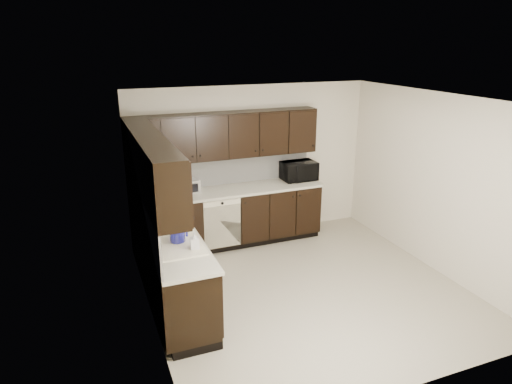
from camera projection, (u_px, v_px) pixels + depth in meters
floor at (305, 289)px, 6.09m from camera, size 4.00×4.00×0.00m
ceiling at (312, 99)px, 5.30m from camera, size 4.00×4.00×0.00m
wall_back at (251, 163)px, 7.46m from camera, size 4.00×0.02×2.50m
wall_left at (146, 223)px, 5.00m from camera, size 0.02×4.00×2.50m
wall_right at (435, 183)px, 6.39m from camera, size 0.02×4.00×2.50m
wall_front at (417, 273)px, 3.93m from camera, size 4.00×0.02×2.50m
lower_cabinets at (209, 240)px, 6.59m from camera, size 3.00×2.80×0.90m
countertop at (207, 207)px, 6.43m from camera, size 3.03×2.83×0.04m
backsplash at (188, 187)px, 6.46m from camera, size 3.00×2.80×0.48m
upper_cabinets at (197, 147)px, 6.21m from camera, size 3.00×2.80×0.70m
dishwasher at (222, 221)px, 6.92m from camera, size 0.58×0.04×0.78m
sink at (177, 249)px, 5.22m from camera, size 0.54×0.82×0.42m
microwave at (299, 171)px, 7.55m from camera, size 0.56×0.38×0.31m
soap_bottle_a at (195, 241)px, 5.04m from camera, size 0.11×0.11×0.21m
soap_bottle_b at (149, 205)px, 6.07m from camera, size 0.12×0.12×0.26m
toaster_oven at (188, 186)px, 6.94m from camera, size 0.35×0.29×0.20m
storage_bin at (162, 207)px, 6.10m from camera, size 0.49×0.37×0.18m
blue_pitcher at (177, 232)px, 5.20m from camera, size 0.19×0.19×0.26m
teal_tumbler at (173, 204)px, 6.22m from camera, size 0.10×0.10×0.18m
paper_towel_roll at (159, 197)px, 6.37m from camera, size 0.15×0.15×0.26m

